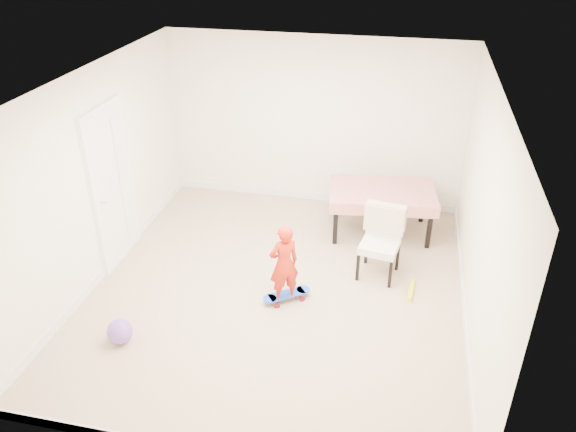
% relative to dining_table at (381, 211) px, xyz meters
% --- Properties ---
extents(ground, '(5.00, 5.00, 0.00)m').
position_rel_dining_table_xyz_m(ground, '(-1.14, -1.68, -0.34)').
color(ground, tan).
rests_on(ground, ground).
extents(ceiling, '(4.50, 5.00, 0.04)m').
position_rel_dining_table_xyz_m(ceiling, '(-1.14, -1.68, 2.24)').
color(ceiling, white).
rests_on(ceiling, wall_back).
extents(wall_back, '(4.50, 0.04, 2.60)m').
position_rel_dining_table_xyz_m(wall_back, '(-1.14, 0.80, 0.96)').
color(wall_back, white).
rests_on(wall_back, ground).
extents(wall_front, '(4.50, 0.04, 2.60)m').
position_rel_dining_table_xyz_m(wall_front, '(-1.14, -4.16, 0.96)').
color(wall_front, white).
rests_on(wall_front, ground).
extents(wall_left, '(0.04, 5.00, 2.60)m').
position_rel_dining_table_xyz_m(wall_left, '(-3.37, -1.68, 0.96)').
color(wall_left, white).
rests_on(wall_left, ground).
extents(wall_right, '(0.04, 5.00, 2.60)m').
position_rel_dining_table_xyz_m(wall_right, '(1.09, -1.68, 0.96)').
color(wall_right, white).
rests_on(wall_right, ground).
extents(door, '(0.11, 0.94, 2.11)m').
position_rel_dining_table_xyz_m(door, '(-3.36, -1.38, 0.68)').
color(door, white).
rests_on(door, ground).
extents(baseboard_back, '(4.50, 0.02, 0.12)m').
position_rel_dining_table_xyz_m(baseboard_back, '(-1.14, 0.81, -0.28)').
color(baseboard_back, white).
rests_on(baseboard_back, ground).
extents(baseboard_left, '(0.02, 5.00, 0.12)m').
position_rel_dining_table_xyz_m(baseboard_left, '(-3.38, -1.68, -0.28)').
color(baseboard_left, white).
rests_on(baseboard_left, ground).
extents(baseboard_right, '(0.02, 5.00, 0.12)m').
position_rel_dining_table_xyz_m(baseboard_right, '(1.10, -1.68, -0.28)').
color(baseboard_right, white).
rests_on(baseboard_right, ground).
extents(dining_table, '(1.57, 1.10, 0.68)m').
position_rel_dining_table_xyz_m(dining_table, '(0.00, 0.00, 0.00)').
color(dining_table, red).
rests_on(dining_table, ground).
extents(dining_chair, '(0.61, 0.67, 0.94)m').
position_rel_dining_table_xyz_m(dining_chair, '(0.06, -1.10, 0.13)').
color(dining_chair, beige).
rests_on(dining_chair, ground).
extents(skateboard, '(0.62, 0.53, 0.09)m').
position_rel_dining_table_xyz_m(skateboard, '(-0.97, -1.86, -0.30)').
color(skateboard, blue).
rests_on(skateboard, ground).
extents(child, '(0.44, 0.41, 1.01)m').
position_rel_dining_table_xyz_m(child, '(-1.00, -1.89, 0.16)').
color(child, red).
rests_on(child, ground).
extents(balloon, '(0.28, 0.28, 0.28)m').
position_rel_dining_table_xyz_m(balloon, '(-2.58, -2.97, -0.20)').
color(balloon, '#764DBB').
rests_on(balloon, ground).
extents(foam_toy, '(0.09, 0.40, 0.06)m').
position_rel_dining_table_xyz_m(foam_toy, '(0.50, -1.39, -0.31)').
color(foam_toy, '#FDF41A').
rests_on(foam_toy, ground).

